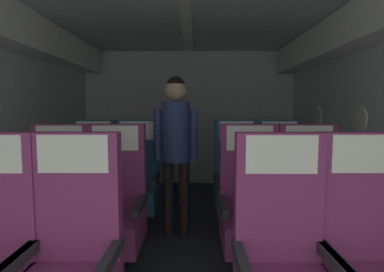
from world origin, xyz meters
name	(u,v)px	position (x,y,z in m)	size (l,w,h in m)	color
ground	(184,258)	(0.00, 2.62, -0.01)	(3.79, 5.64, 0.02)	#23282D
fuselage_shell	(185,71)	(0.00, 2.91, 1.63)	(3.67, 5.29, 2.30)	silver
seat_a_left_aisle	(69,267)	(-0.54, 1.56, 0.49)	(0.49, 0.51, 1.16)	#38383D
seat_a_right_aisle	(372,267)	(0.99, 1.57, 0.49)	(0.49, 0.51, 1.16)	#38383D
seat_a_right_window	(284,269)	(0.54, 1.55, 0.49)	(0.49, 0.51, 1.16)	#38383D
seat_b_left_window	(57,211)	(-0.99, 2.41, 0.49)	(0.49, 0.51, 1.16)	#38383D
seat_b_left_aisle	(114,211)	(-0.54, 2.41, 0.49)	(0.49, 0.51, 1.16)	#38383D
seat_b_right_aisle	(311,211)	(1.00, 2.41, 0.49)	(0.49, 0.51, 1.16)	#38383D
seat_b_right_window	(251,211)	(0.53, 2.42, 0.49)	(0.49, 0.51, 1.16)	#38383D
seat_c_left_window	(92,184)	(-1.00, 3.25, 0.49)	(0.49, 0.51, 1.16)	#38383D
seat_c_left_aisle	(136,183)	(-0.54, 3.27, 0.49)	(0.49, 0.51, 1.16)	#38383D
seat_c_right_aisle	(280,184)	(1.00, 3.24, 0.49)	(0.49, 0.51, 1.16)	#38383D
seat_c_right_window	(237,184)	(0.54, 3.27, 0.49)	(0.49, 0.51, 1.16)	#38383D
flight_attendant	(176,139)	(-0.10, 3.11, 0.99)	(0.43, 0.28, 1.60)	black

